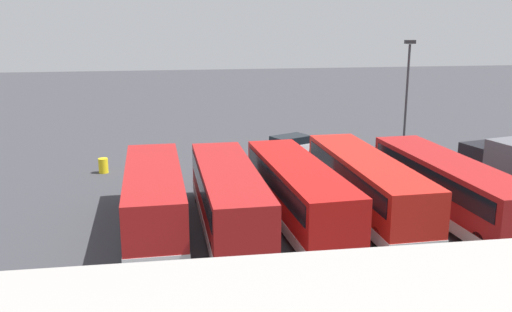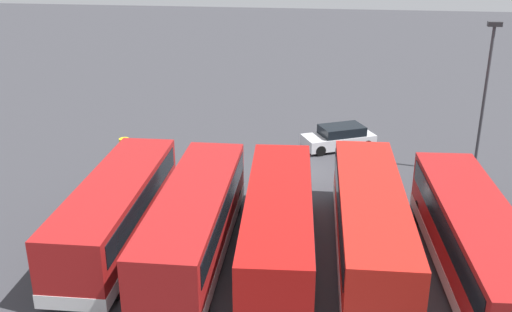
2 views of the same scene
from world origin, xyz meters
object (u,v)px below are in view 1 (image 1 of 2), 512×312
bus_single_deck_third (298,192)px  bus_single_deck_fifth (154,197)px  bus_single_deck_second (366,184)px  lamp_post_tall (407,92)px  waste_bin_yellow (103,166)px  bus_single_deck_near_end (448,187)px  car_hatchback_silver (289,146)px  bus_single_deck_fourth (228,196)px

bus_single_deck_third → bus_single_deck_fifth: size_ratio=1.06×
bus_single_deck_second → lamp_post_tall: 11.89m
bus_single_deck_fifth → waste_bin_yellow: 11.05m
bus_single_deck_near_end → lamp_post_tall: size_ratio=1.45×
bus_single_deck_near_end → bus_single_deck_third: (7.46, -0.42, -0.00)m
bus_single_deck_fifth → car_hatchback_silver: 16.02m
waste_bin_yellow → bus_single_deck_second: bearing=144.2°
bus_single_deck_second → car_hatchback_silver: bus_single_deck_second is taller
bus_single_deck_near_end → bus_single_deck_second: (3.83, -1.11, -0.00)m
bus_single_deck_fourth → lamp_post_tall: 17.14m
car_hatchback_silver → lamp_post_tall: size_ratio=0.56×
bus_single_deck_third → bus_single_deck_fifth: (6.82, -0.29, -0.00)m
lamp_post_tall → bus_single_deck_fifth: bearing=31.4°
bus_single_deck_third → car_hatchback_silver: 13.61m
bus_single_deck_fifth → car_hatchback_silver: (-9.20, -13.08, -0.92)m
waste_bin_yellow → lamp_post_tall: bearing=179.0°
bus_single_deck_second → bus_single_deck_fifth: bearing=2.2°
bus_single_deck_fourth → waste_bin_yellow: 12.94m
bus_single_deck_near_end → bus_single_deck_third: bearing=-3.2°
bus_single_deck_near_end → bus_single_deck_third: same height
waste_bin_yellow → bus_single_deck_third: bearing=133.8°
bus_single_deck_fourth → car_hatchback_silver: bearing=-113.1°
bus_single_deck_fourth → waste_bin_yellow: bearing=-57.7°
bus_single_deck_third → waste_bin_yellow: size_ratio=11.84×
bus_single_deck_third → waste_bin_yellow: 14.90m
car_hatchback_silver → waste_bin_yellow: (12.65, 2.64, -0.23)m
bus_single_deck_near_end → car_hatchback_silver: 14.72m
car_hatchback_silver → bus_single_deck_near_end: bearing=110.2°
bus_single_deck_second → lamp_post_tall: size_ratio=1.43×
bus_single_deck_near_end → waste_bin_yellow: (17.73, -11.14, -1.15)m
bus_single_deck_fourth → lamp_post_tall: bearing=-141.2°
lamp_post_tall → waste_bin_yellow: lamp_post_tall is taller
bus_single_deck_near_end → lamp_post_tall: lamp_post_tall is taller
bus_single_deck_near_end → bus_single_deck_fourth: (10.84, -0.25, -0.00)m
lamp_post_tall → waste_bin_yellow: size_ratio=8.67×
bus_single_deck_second → bus_single_deck_fourth: (7.01, 0.86, -0.00)m
bus_single_deck_fifth → lamp_post_tall: 19.66m
waste_bin_yellow → car_hatchback_silver: bearing=-168.2°
bus_single_deck_second → bus_single_deck_fifth: 10.46m
waste_bin_yellow → bus_single_deck_fifth: bearing=108.3°
bus_single_deck_second → bus_single_deck_third: bearing=10.9°
bus_single_deck_fifth → lamp_post_tall: size_ratio=1.28×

